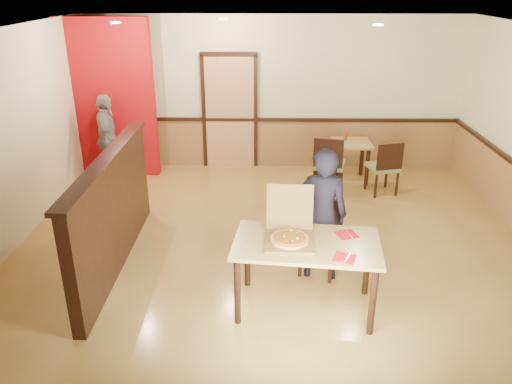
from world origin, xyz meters
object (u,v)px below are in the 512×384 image
at_px(side_chair_left, 329,163).
at_px(passerby, 108,139).
at_px(diner_chair, 322,233).
at_px(pizza_box, 290,235).
at_px(side_chair_right, 385,166).
at_px(diner, 322,215).
at_px(side_table, 351,151).
at_px(main_table, 306,251).
at_px(condiment, 346,136).

height_order(side_chair_left, passerby, passerby).
distance_m(diner_chair, pizza_box, 0.97).
relative_size(diner_chair, side_chair_right, 0.98).
bearing_deg(pizza_box, diner, 59.28).
distance_m(side_table, diner, 3.28).
distance_m(side_table, pizza_box, 4.01).
distance_m(diner, passerby, 4.57).
relative_size(main_table, side_chair_right, 1.73).
bearing_deg(side_chair_right, pizza_box, 46.99).
bearing_deg(side_chair_right, side_table, -67.29).
height_order(diner_chair, side_chair_left, side_chair_left).
xyz_separation_m(side_chair_left, condiment, (0.37, 0.75, 0.24)).
relative_size(main_table, side_table, 2.25).
bearing_deg(passerby, condiment, -103.45).
bearing_deg(pizza_box, side_chair_right, 63.34).
distance_m(side_table, condiment, 0.29).
bearing_deg(diner_chair, side_chair_left, 102.30).
height_order(side_chair_left, side_chair_right, side_chair_left).
xyz_separation_m(side_table, passerby, (-4.27, -0.12, 0.24)).
bearing_deg(diner, side_table, -99.55).
bearing_deg(condiment, side_table, -53.20).
bearing_deg(side_chair_left, diner, 94.16).
bearing_deg(diner, condiment, -97.50).
height_order(diner_chair, condiment, diner_chair).
xyz_separation_m(diner, passerby, (-3.41, 3.04, -0.04)).
bearing_deg(side_chair_right, condiment, -67.34).
bearing_deg(side_chair_right, side_chair_left, -14.04).
bearing_deg(side_chair_right, passerby, -20.45).
bearing_deg(diner_chair, main_table, -86.97).
xyz_separation_m(side_chair_right, passerby, (-4.74, 0.50, 0.27)).
bearing_deg(side_table, main_table, -105.80).
height_order(diner, passerby, diner).
bearing_deg(side_chair_right, diner_chair, 47.28).
bearing_deg(side_chair_right, main_table, 49.77).
distance_m(pizza_box, condiment, 4.09).
relative_size(diner_chair, passerby, 0.58).
bearing_deg(side_chair_left, condiment, -103.79).
distance_m(diner, pizza_box, 0.76).
bearing_deg(side_chair_left, diner_chair, 94.41).
bearing_deg(passerby, pizza_box, -157.44).
xyz_separation_m(diner_chair, condiment, (0.73, 3.14, 0.29)).
bearing_deg(side_chair_left, main_table, 92.02).
height_order(passerby, condiment, passerby).
distance_m(side_chair_right, passerby, 4.77).
distance_m(main_table, passerby, 4.88).
bearing_deg(main_table, side_table, 80.50).
xyz_separation_m(side_chair_right, diner, (-1.32, -2.54, 0.31)).
height_order(main_table, side_table, main_table).
distance_m(passerby, condiment, 4.18).
height_order(diner_chair, pizza_box, pizza_box).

